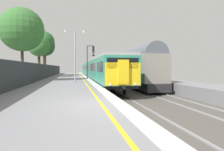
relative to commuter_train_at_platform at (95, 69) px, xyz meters
The scene contains 9 objects.
ground 27.14m from the commuter_train_at_platform, 88.85° to the right, with size 17.40×110.00×1.21m.
commuter_train_at_platform is the anchor object (origin of this frame).
freight_train_adjacent_track 5.36m from the commuter_train_at_platform, 41.45° to the right, with size 2.60×29.80×4.90m.
signal_gantry 7.69m from the commuter_train_at_platform, 101.18° to the right, with size 1.10×0.24×4.57m.
platform_lamp_mid 15.17m from the commuter_train_at_platform, 103.22° to the right, with size 2.00×0.20×5.29m.
background_tree_left 10.24m from the commuter_train_at_platform, 165.88° to the left, with size 3.86×3.86×8.02m.
background_tree_centre 15.31m from the commuter_train_at_platform, 128.43° to the right, with size 4.78×4.78×8.07m.
background_tree_right 12.20m from the commuter_train_at_platform, 144.78° to the left, with size 3.87×3.87×7.72m.
background_tree_back 9.88m from the commuter_train_at_platform, 168.06° to the right, with size 3.50×3.68×6.82m.
Camera 1 is at (-1.42, -8.00, 1.47)m, focal length 31.97 mm.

